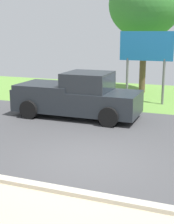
{
  "coord_description": "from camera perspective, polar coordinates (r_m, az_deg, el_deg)",
  "views": [
    {
      "loc": [
        2.96,
        -7.98,
        3.47
      ],
      "look_at": [
        -0.44,
        1.0,
        1.1
      ],
      "focal_mm": 52.27,
      "sensor_mm": 36.0,
      "label": 1
    }
  ],
  "objects": [
    {
      "name": "roadside_billboard",
      "position": [
        16.28,
        10.31,
        10.4
      ],
      "size": [
        2.6,
        0.12,
        3.5
      ],
      "color": "slate",
      "rests_on": "ground_plane"
    },
    {
      "name": "pickup_truck",
      "position": [
        13.54,
        -1.68,
        2.78
      ],
      "size": [
        5.2,
        2.28,
        1.88
      ],
      "rotation": [
        0.0,
        0.0,
        0.11
      ],
      "color": "#23282D",
      "rests_on": "ground_plane"
    },
    {
      "name": "ground_plane",
      "position": [
        11.85,
        5.32,
        -3.46
      ],
      "size": [
        40.0,
        22.0,
        0.2
      ],
      "color": "#424244"
    },
    {
      "name": "tree_center_back",
      "position": [
        19.3,
        10.15,
        17.98
      ],
      "size": [
        4.06,
        4.06,
        6.79
      ],
      "color": "brown",
      "rests_on": "ground_plane"
    }
  ]
}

